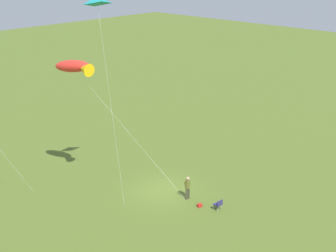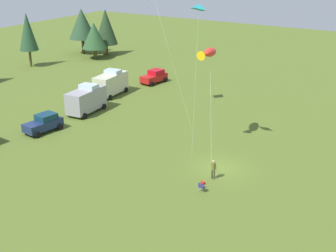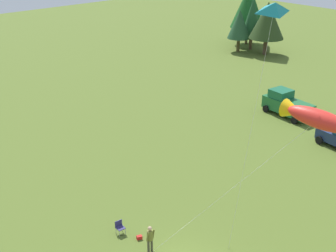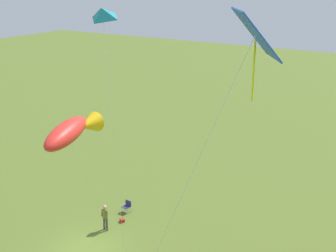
{
  "view_description": "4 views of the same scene",
  "coord_description": "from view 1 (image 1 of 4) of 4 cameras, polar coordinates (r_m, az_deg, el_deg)",
  "views": [
    {
      "loc": [
        -21.43,
        22.13,
        16.48
      ],
      "look_at": [
        -4.72,
        4.39,
        7.47
      ],
      "focal_mm": 50.0,
      "sensor_mm": 36.0,
      "label": 1
    },
    {
      "loc": [
        -34.78,
        -15.99,
        18.7
      ],
      "look_at": [
        -3.36,
        3.49,
        4.47
      ],
      "focal_mm": 50.0,
      "sensor_mm": 36.0,
      "label": 2
    },
    {
      "loc": [
        14.62,
        -13.83,
        17.32
      ],
      "look_at": [
        -5.03,
        3.53,
        5.79
      ],
      "focal_mm": 50.0,
      "sensor_mm": 36.0,
      "label": 3
    },
    {
      "loc": [
        17.7,
        16.83,
        15.45
      ],
      "look_at": [
        -2.9,
        3.86,
        7.45
      ],
      "focal_mm": 50.0,
      "sensor_mm": 36.0,
      "label": 4
    }
  ],
  "objects": [
    {
      "name": "person_kite_flyer",
      "position": [
        33.38,
        2.41,
        -7.32
      ],
      "size": [
        0.37,
        0.58,
        1.74
      ],
      "rotation": [
        0.0,
        0.0,
        6.2
      ],
      "color": "#3F3D2E",
      "rests_on": "ground"
    },
    {
      "name": "kite_delta_teal",
      "position": [
        30.0,
        -8.67,
        14.88
      ],
      "size": [
        2.15,
        1.58,
        14.16
      ],
      "color": "teal",
      "rests_on": "ground"
    },
    {
      "name": "ground_plane",
      "position": [
        34.94,
        -0.71,
        -7.86
      ],
      "size": [
        160.0,
        160.0,
        0.0
      ],
      "primitive_type": "plane",
      "color": "#506324"
    },
    {
      "name": "folding_chair",
      "position": [
        32.4,
        6.2,
        -9.43
      ],
      "size": [
        0.52,
        0.52,
        0.82
      ],
      "rotation": [
        0.0,
        0.0,
        6.19
      ],
      "color": "navy",
      "rests_on": "ground"
    },
    {
      "name": "backpack_on_grass",
      "position": [
        32.88,
        3.87,
        -9.63
      ],
      "size": [
        0.32,
        0.38,
        0.22
      ],
      "primitive_type": "cube",
      "rotation": [
        0.0,
        0.0,
        1.22
      ],
      "color": "red",
      "rests_on": "ground"
    },
    {
      "name": "kite_large_fish",
      "position": [
        32.51,
        -11.23,
        7.09
      ],
      "size": [
        8.52,
        4.85,
        9.86
      ],
      "color": "red",
      "rests_on": "ground"
    }
  ]
}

